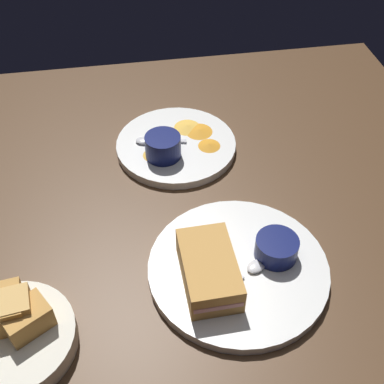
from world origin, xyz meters
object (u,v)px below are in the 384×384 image
Objects in this scene: sandwich_half_near at (209,270)px; spoon_by_gravy_ramekin at (151,141)px; ramekin_dark_sauce at (277,247)px; spoon_by_dark_ramekin at (250,271)px; ramekin_light_gravy at (163,146)px; bread_basket_rear at (13,332)px; plate_sandwich_main at (238,269)px; plate_chips_companion at (176,145)px.

sandwich_half_near is 33.91cm from spoon_by_gravy_ramekin.
ramekin_dark_sauce is 5.57cm from spoon_by_dark_ramekin.
ramekin_dark_sauce is at bearing -152.34° from spoon_by_gravy_ramekin.
spoon_by_gravy_ramekin is (4.32, 1.95, -1.98)cm from ramekin_light_gravy.
bread_basket_rear is at bearing 144.13° from ramekin_light_gravy.
spoon_by_gravy_ramekin is (31.76, 9.97, 1.16)cm from plate_sandwich_main.
ramekin_light_gravy is at bearing 28.20° from ramekin_dark_sauce.
plate_chips_companion is 5.06cm from spoon_by_gravy_ramekin.
bread_basket_rear reaches higher than spoon_by_dark_ramekin.
ramekin_light_gravy reaches higher than ramekin_dark_sauce.
spoon_by_dark_ramekin is at bearing -161.13° from spoon_by_gravy_ramekin.
plate_sandwich_main is 33.31cm from spoon_by_gravy_ramekin.
ramekin_dark_sauce is at bearing -75.85° from sandwich_half_near.
spoon_by_gravy_ramekin is at bearing 17.42° from plate_sandwich_main.
spoon_by_gravy_ramekin is (33.47, 5.01, -2.04)cm from sandwich_half_near.
plate_chips_companion is at bearing 20.61° from ramekin_dark_sauce.
ramekin_dark_sauce reaches higher than plate_chips_companion.
ramekin_light_gravy is at bearing 18.02° from spoon_by_dark_ramekin.
spoon_by_gravy_ramekin is at bearing 80.21° from plate_chips_companion.
sandwich_half_near is 28.00cm from bread_basket_rear.
plate_sandwich_main is at bearing -170.62° from plate_chips_companion.
bread_basket_rear reaches higher than sandwich_half_near.
ramekin_light_gravy reaches higher than plate_sandwich_main.
bread_basket_rear reaches higher than ramekin_light_gravy.
ramekin_light_gravy is (28.92, 9.41, 1.98)cm from spoon_by_dark_ramekin.
ramekin_dark_sauce is at bearing -78.98° from bread_basket_rear.
bread_basket_rear is at bearing 98.32° from spoon_by_dark_ramekin.
sandwich_half_near is at bearing -179.73° from plate_chips_companion.
spoon_by_gravy_ramekin is at bearing 8.51° from sandwich_half_near.
ramekin_dark_sauce reaches higher than plate_sandwich_main.
plate_sandwich_main is 1.19× the size of plate_chips_companion.
bread_basket_rear reaches higher than ramekin_dark_sauce.
spoon_by_gravy_ramekin is at bearing 24.27° from ramekin_light_gravy.
spoon_by_gravy_ramekin is (0.84, 4.86, 1.16)cm from plate_chips_companion.
bread_basket_rear is (-6.44, 32.51, 1.75)cm from plate_sandwich_main.
ramekin_dark_sauce is at bearing -159.39° from plate_chips_companion.
ramekin_dark_sauce is 0.99× the size of ramekin_light_gravy.
ramekin_light_gravy is at bearing 16.29° from plate_sandwich_main.
bread_basket_rear is at bearing 143.75° from plate_chips_companion.
plate_chips_companion is at bearing -36.25° from bread_basket_rear.
spoon_by_dark_ramekin is at bearing -87.96° from sandwich_half_near.
sandwich_half_near reaches higher than ramekin_light_gravy.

